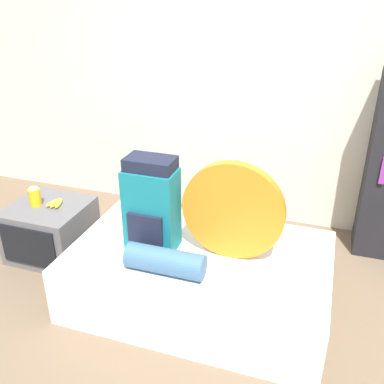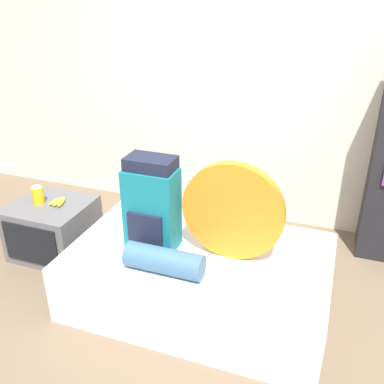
% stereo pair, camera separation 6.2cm
% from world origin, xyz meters
% --- Properties ---
extents(ground_plane, '(16.00, 16.00, 0.00)m').
position_xyz_m(ground_plane, '(0.00, 0.00, 0.00)').
color(ground_plane, brown).
extents(wall_back, '(8.00, 0.05, 2.60)m').
position_xyz_m(wall_back, '(0.00, 2.03, 1.30)').
color(wall_back, silver).
rests_on(wall_back, ground_plane).
extents(bed, '(1.80, 1.14, 0.44)m').
position_xyz_m(bed, '(0.10, 0.59, 0.22)').
color(bed, white).
rests_on(bed, ground_plane).
extents(backpack, '(0.36, 0.25, 0.67)m').
position_xyz_m(backpack, '(-0.24, 0.55, 0.76)').
color(backpack, '#14707F').
rests_on(backpack, bed).
extents(tent_bag, '(0.69, 0.07, 0.69)m').
position_xyz_m(tent_bag, '(0.32, 0.61, 0.78)').
color(tent_bag, orange).
rests_on(tent_bag, bed).
extents(sleeping_roll, '(0.52, 0.17, 0.17)m').
position_xyz_m(sleeping_roll, '(-0.04, 0.28, 0.52)').
color(sleeping_roll, '#3D668E').
rests_on(sleeping_roll, bed).
extents(television, '(0.62, 0.60, 0.47)m').
position_xyz_m(television, '(-1.30, 0.77, 0.23)').
color(television, '#5B5B60').
rests_on(television, ground_plane).
extents(canister, '(0.10, 0.10, 0.16)m').
position_xyz_m(canister, '(-1.39, 0.76, 0.54)').
color(canister, gold).
rests_on(canister, television).
extents(banana_bunch, '(0.13, 0.16, 0.04)m').
position_xyz_m(banana_bunch, '(-1.23, 0.81, 0.49)').
color(banana_bunch, yellow).
rests_on(banana_bunch, television).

